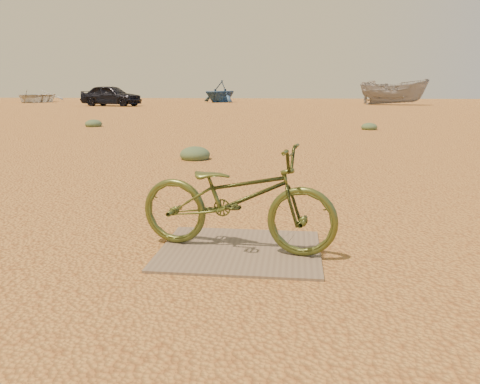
# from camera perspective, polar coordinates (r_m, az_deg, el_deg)

# --- Properties ---
(ground) EXTENTS (120.00, 120.00, 0.00)m
(ground) POSITION_cam_1_polar(r_m,az_deg,el_deg) (4.43, 3.38, -6.17)
(ground) COLOR #BA873F
(ground) RESTS_ON ground
(plywood_board) EXTENTS (1.42, 1.20, 0.02)m
(plywood_board) POSITION_cam_1_polar(r_m,az_deg,el_deg) (4.19, 0.00, -7.09)
(plywood_board) COLOR brown
(plywood_board) RESTS_ON ground
(bicycle) EXTENTS (1.86, 0.92, 0.93)m
(bicycle) POSITION_cam_1_polar(r_m,az_deg,el_deg) (4.07, -0.46, -0.68)
(bicycle) COLOR #455021
(bicycle) RESTS_ON plywood_board
(car) EXTENTS (5.03, 2.76, 1.62)m
(car) POSITION_cam_1_polar(r_m,az_deg,el_deg) (38.91, -15.44, 11.27)
(car) COLOR black
(car) RESTS_ON ground
(boat_near_left) EXTENTS (4.70, 6.19, 1.20)m
(boat_near_left) POSITION_cam_1_polar(r_m,az_deg,el_deg) (51.01, -23.72, 10.66)
(boat_near_left) COLOR beige
(boat_near_left) RESTS_ON ground
(boat_far_left) EXTENTS (5.16, 5.32, 2.14)m
(boat_far_left) POSITION_cam_1_polar(r_m,az_deg,el_deg) (46.91, -2.45, 12.17)
(boat_far_left) COLOR #2F527A
(boat_far_left) RESTS_ON ground
(boat_mid_right) EXTENTS (5.81, 3.42, 2.11)m
(boat_mid_right) POSITION_cam_1_polar(r_m,az_deg,el_deg) (41.81, 18.20, 11.50)
(boat_mid_right) COLOR gray
(boat_mid_right) RESTS_ON ground
(kale_a) EXTENTS (0.61, 0.61, 0.34)m
(kale_a) POSITION_cam_1_polar(r_m,az_deg,el_deg) (9.57, -5.50, 4.00)
(kale_a) COLOR #546946
(kale_a) RESTS_ON ground
(kale_b) EXTENTS (0.55, 0.55, 0.30)m
(kale_b) POSITION_cam_1_polar(r_m,az_deg,el_deg) (16.93, 15.46, 7.34)
(kale_b) COLOR #546946
(kale_b) RESTS_ON ground
(kale_c) EXTENTS (0.62, 0.62, 0.34)m
(kale_c) POSITION_cam_1_polar(r_m,az_deg,el_deg) (18.44, -17.41, 7.62)
(kale_c) COLOR #546946
(kale_c) RESTS_ON ground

